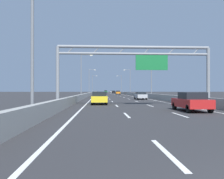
{
  "coord_description": "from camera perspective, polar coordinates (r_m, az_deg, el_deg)",
  "views": [
    {
      "loc": [
        -3.58,
        -2.41,
        1.68
      ],
      "look_at": [
        0.63,
        76.91,
        1.91
      ],
      "focal_mm": 35.92,
      "sensor_mm": 36.0,
      "label": 1
    }
  ],
  "objects": [
    {
      "name": "lane_dash_left_4",
      "position": [
        41.98,
        -0.61,
        -2.45
      ],
      "size": [
        0.16,
        3.0,
        0.01
      ],
      "primitive_type": "cube",
      "color": "white",
      "rests_on": "ground_plane"
    },
    {
      "name": "lane_dash_right_1",
      "position": [
        15.94,
        16.8,
        -6.2
      ],
      "size": [
        0.16,
        3.0,
        0.01
      ],
      "primitive_type": "cube",
      "color": "white",
      "rests_on": "ground_plane"
    },
    {
      "name": "lane_dash_left_8",
      "position": [
        77.95,
        -1.73,
        -1.39
      ],
      "size": [
        0.16,
        3.0,
        0.01
      ],
      "primitive_type": "cube",
      "color": "white",
      "rests_on": "ground_plane"
    },
    {
      "name": "edge_line_right",
      "position": [
        90.85,
        2.54,
        -1.22
      ],
      "size": [
        0.16,
        176.0,
        0.01
      ],
      "primitive_type": "cube",
      "color": "white",
      "rests_on": "ground_plane"
    },
    {
      "name": "streetlamp_left_distant",
      "position": [
        118.61,
        -4.92,
        1.63
      ],
      "size": [
        2.58,
        0.28,
        9.5
      ],
      "color": "slate",
      "rests_on": "ground_plane"
    },
    {
      "name": "sign_gantry",
      "position": [
        23.82,
        6.27,
        7.46
      ],
      "size": [
        16.27,
        0.36,
        6.36
      ],
      "color": "gray",
      "rests_on": "ground_plane"
    },
    {
      "name": "lane_dash_right_12",
      "position": [
        114.05,
        -0.33,
        -1.0
      ],
      "size": [
        0.16,
        3.0,
        0.01
      ],
      "primitive_type": "cube",
      "color": "white",
      "rests_on": "ground_plane"
    },
    {
      "name": "green_car",
      "position": [
        136.7,
        -1.62,
        -0.53
      ],
      "size": [
        1.89,
        4.34,
        1.58
      ],
      "color": "#1E7A38",
      "rests_on": "ground_plane"
    },
    {
      "name": "edge_line_left",
      "position": [
        90.44,
        -4.1,
        -1.22
      ],
      "size": [
        0.16,
        176.0,
        0.01
      ],
      "primitive_type": "cube",
      "color": "white",
      "rests_on": "ground_plane"
    },
    {
      "name": "lane_dash_left_1",
      "position": [
        15.11,
        3.76,
        -6.54
      ],
      "size": [
        0.16,
        3.0,
        0.01
      ],
      "primitive_type": "cube",
      "color": "white",
      "rests_on": "ground_plane"
    },
    {
      "name": "lane_dash_left_5",
      "position": [
        50.97,
        -1.04,
        -2.05
      ],
      "size": [
        0.16,
        3.0,
        0.01
      ],
      "primitive_type": "cube",
      "color": "white",
      "rests_on": "ground_plane"
    },
    {
      "name": "lane_dash_left_0",
      "position": [
        6.4,
        13.71,
        -15.37
      ],
      "size": [
        0.16,
        3.0,
        0.01
      ],
      "primitive_type": "cube",
      "color": "white",
      "rests_on": "ground_plane"
    },
    {
      "name": "lane_dash_right_10",
      "position": [
        96.07,
        0.17,
        -1.16
      ],
      "size": [
        0.16,
        3.0,
        0.01
      ],
      "primitive_type": "cube",
      "color": "white",
      "rests_on": "ground_plane"
    },
    {
      "name": "barrier_left",
      "position": [
        112.46,
        -4.73,
        -0.78
      ],
      "size": [
        0.45,
        220.0,
        0.95
      ],
      "color": "#9E9E99",
      "rests_on": "ground_plane"
    },
    {
      "name": "lane_dash_right_8",
      "position": [
        78.11,
        0.91,
        -1.39
      ],
      "size": [
        0.16,
        3.0,
        0.01
      ],
      "primitive_type": "cube",
      "color": "white",
      "rests_on": "ground_plane"
    },
    {
      "name": "streetlamp_right_mid",
      "position": [
        50.09,
        9.73,
        4.09
      ],
      "size": [
        2.58,
        0.28,
        9.5
      ],
      "color": "slate",
      "rests_on": "ground_plane"
    },
    {
      "name": "streetlamp_left_near",
      "position": [
        14.84,
        -18.73,
        14.34
      ],
      "size": [
        2.58,
        0.28,
        9.5
      ],
      "color": "slate",
      "rests_on": "ground_plane"
    },
    {
      "name": "lane_dash_left_12",
      "position": [
        113.94,
        -2.14,
        -1.0
      ],
      "size": [
        0.16,
        3.0,
        0.01
      ],
      "primitive_type": "cube",
      "color": "white",
      "rests_on": "ground_plane"
    },
    {
      "name": "black_car",
      "position": [
        120.92,
        0.37,
        -0.61
      ],
      "size": [
        1.71,
        4.18,
        1.44
      ],
      "color": "black",
      "rests_on": "ground_plane"
    },
    {
      "name": "lane_dash_left_9",
      "position": [
        86.94,
        -1.87,
        -1.27
      ],
      "size": [
        0.16,
        3.0,
        0.01
      ],
      "primitive_type": "cube",
      "color": "white",
      "rests_on": "ground_plane"
    },
    {
      "name": "lane_dash_right_7",
      "position": [
        69.14,
        1.42,
        -1.55
      ],
      "size": [
        0.16,
        3.0,
        0.01
      ],
      "primitive_type": "cube",
      "color": "white",
      "rests_on": "ground_plane"
    },
    {
      "name": "lane_dash_right_14",
      "position": [
        132.03,
        -0.7,
        -0.89
      ],
      "size": [
        0.16,
        3.0,
        0.01
      ],
      "primitive_type": "cube",
      "color": "white",
      "rests_on": "ground_plane"
    },
    {
      "name": "lane_dash_left_6",
      "position": [
        59.96,
        -1.34,
        -1.76
      ],
      "size": [
        0.16,
        3.0,
        0.01
      ],
      "primitive_type": "cube",
      "color": "white",
      "rests_on": "ground_plane"
    },
    {
      "name": "white_car",
      "position": [
        140.13,
        -0.07,
        -0.55
      ],
      "size": [
        1.8,
        4.59,
        1.41
      ],
      "color": "silver",
      "rests_on": "ground_plane"
    },
    {
      "name": "lane_dash_right_16",
      "position": [
        150.02,
        -0.98,
        -0.8
      ],
      "size": [
        0.16,
        3.0,
        0.01
      ],
      "primitive_type": "cube",
      "color": "white",
      "rests_on": "ground_plane"
    },
    {
      "name": "streetlamp_right_distant",
      "position": [
        119.06,
        2.29,
        1.63
      ],
      "size": [
        2.58,
        0.28,
        9.5
      ],
      "color": "slate",
      "rests_on": "ground_plane"
    },
    {
      "name": "barrier_right",
      "position": [
        112.9,
        2.29,
        -0.77
      ],
      "size": [
        0.45,
        220.0,
        0.95
      ],
      "color": "#9E9E99",
      "rests_on": "ground_plane"
    },
    {
      "name": "lane_dash_right_2",
      "position": [
        24.56,
        9.64,
        -4.08
      ],
      "size": [
        0.16,
        3.0,
        0.01
      ],
      "primitive_type": "cube",
      "color": "white",
      "rests_on": "ground_plane"
    },
    {
      "name": "lane_dash_left_10",
      "position": [
        95.94,
        -1.98,
        -1.16
      ],
      "size": [
        0.16,
        3.0,
        0.01
      ],
      "primitive_type": "cube",
      "color": "white",
      "rests_on": "ground_plane"
    },
    {
      "name": "lane_dash_right_5",
      "position": [
        51.22,
        2.99,
        -2.04
      ],
      "size": [
        0.16,
        3.0,
        0.01
      ],
      "primitive_type": "cube",
      "color": "white",
      "rests_on": "ground_plane"
    },
    {
      "name": "lane_dash_right_9",
      "position": [
        87.09,
        0.5,
        -1.26
      ],
      "size": [
        0.16,
        3.0,
        0.01
      ],
      "primitive_type": "cube",
      "color": "white",
      "rests_on": "ground_plane"
    },
    {
      "name": "lane_dash_right_17",
      "position": [
        159.01,
        -1.1,
        -0.77
      ],
      "size": [
        0.16,
        3.0,
        0.01
      ],
      "primitive_type": "cube",
      "color": "white",
      "rests_on": "ground_plane"
    },
    {
      "name": "lane_dash_left_7",
      "position": [
        68.95,
        -1.56,
        -1.56
      ],
      "size": [
        0.16,
        3.0,
        0.01
      ],
      "primitive_type": "cube",
      "color": "white",
      "rests_on": "ground_plane"
    },
    {
      "name": "orange_car",
      "position": [
        91.08,
        1.51,
        -0.74
      ],
      "size": [
        1.71,
        4.2,
        1.48
      ],
      "color": "orange",
      "rests_on": "ground_plane"
    },
    {
      "name": "red_car",
      "position": [
        19.02,
        19.52,
        -2.88
      ],
      "size": [
        1.87,
        4.2,
        1.52
      ],
      "color": "red",
      "rests_on": "ground_plane"
    },
    {
      "name": "lane_dash_left_11",
      "position": [
        104.94,
        -2.07,
        -1.08
      ],
      "size": [
        0.16,
        3.0,
        0.01
      ],
      "primitive_type": "cube",
      "color": "white",
      "rests_on": "ground_plane"
    },
    {
      "name": "lane_dash_right_13",
      "position": [
        123.04,
        -0.53,
        -0.94
      ],
      "size": [
        0.16,
        3.0,
        0.01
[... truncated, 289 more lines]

